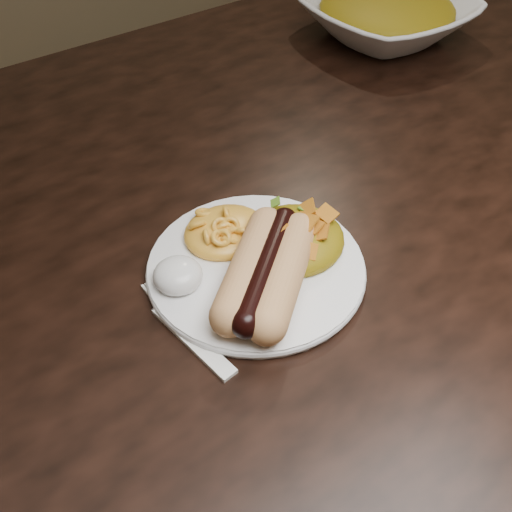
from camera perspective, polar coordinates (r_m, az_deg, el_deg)
floor at (r=1.28m, az=0.89°, el=-20.86°), size 4.00×4.00×0.00m
table at (r=0.73m, az=1.45°, el=0.93°), size 1.60×0.90×0.75m
plate at (r=0.57m, az=-0.00°, el=-1.10°), size 0.26×0.26×0.01m
hotdog at (r=0.53m, az=1.02°, el=-1.36°), size 0.12×0.13×0.04m
mac_and_cheese at (r=0.59m, az=-2.95°, el=3.22°), size 0.11×0.10×0.03m
sour_cream at (r=0.54m, az=-7.51°, el=-1.42°), size 0.05×0.05×0.03m
taco_salad at (r=0.57m, az=3.64°, el=2.34°), size 0.10×0.10×0.04m
fork at (r=0.52m, az=-6.01°, el=-7.97°), size 0.03×0.13×0.00m
serving_bowl at (r=1.01m, az=12.26°, el=21.38°), size 0.25×0.25×0.06m
bowl_filling at (r=1.00m, az=12.44°, el=22.40°), size 0.26×0.26×0.05m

